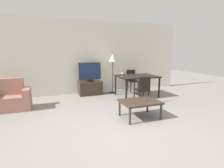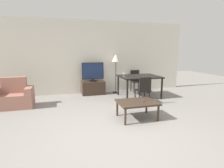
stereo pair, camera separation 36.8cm
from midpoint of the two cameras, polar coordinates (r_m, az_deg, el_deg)
name	(u,v)px [view 2 (the right image)]	position (r m, az deg, el deg)	size (l,w,h in m)	color
ground_plane	(112,135)	(3.50, 3.24, -16.41)	(18.00, 18.00, 0.00)	gray
wall_back	(86,58)	(6.65, -6.94, 8.56)	(7.98, 0.06, 2.70)	silver
armchair	(14,97)	(5.61, -27.76, -3.78)	(1.02, 0.61, 0.86)	#9E6B5B
tv_stand	(93,88)	(6.52, -4.57, -1.22)	(0.84, 0.47, 0.49)	#38281E
tv	(93,72)	(6.42, -4.64, 3.97)	(0.79, 0.28, 0.69)	black
coffee_table	(137,103)	(4.23, 10.69, -6.27)	(0.91, 0.70, 0.42)	#38281E
dining_table	(139,78)	(6.14, 10.58, 1.89)	(1.34, 1.06, 0.75)	black
dining_chair_near	(143,89)	(5.34, 12.19, -1.62)	(0.40, 0.40, 0.84)	black
dining_chair_far	(136,80)	(7.01, 9.24, 1.41)	(0.40, 0.40, 0.84)	black
floor_lamp	(116,60)	(6.60, 2.89, 7.84)	(0.31, 0.31, 1.48)	black
remote_primary	(143,100)	(4.30, 12.46, -5.27)	(0.04, 0.15, 0.02)	#38383D
wine_glass_left	(124,74)	(5.85, 5.75, 3.34)	(0.07, 0.07, 0.15)	silver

